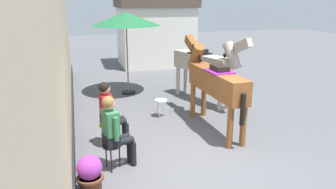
{
  "coord_description": "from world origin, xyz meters",
  "views": [
    {
      "loc": [
        -2.2,
        -4.96,
        2.99
      ],
      "look_at": [
        -0.4,
        1.2,
        1.05
      ],
      "focal_mm": 34.25,
      "sensor_mm": 36.0,
      "label": 1
    }
  ],
  "objects_px": {
    "saddled_horse_near": "(214,81)",
    "spare_stool_white": "(161,102)",
    "seated_visitor_near": "(114,129)",
    "cafe_parasol": "(126,19)",
    "seated_visitor_far": "(110,111)",
    "flower_planter_middle": "(90,174)",
    "saddled_horse_far": "(205,64)"
  },
  "relations": [
    {
      "from": "saddled_horse_near",
      "to": "spare_stool_white",
      "type": "height_order",
      "value": "saddled_horse_near"
    },
    {
      "from": "seated_visitor_near",
      "to": "cafe_parasol",
      "type": "distance_m",
      "value": 5.08
    },
    {
      "from": "seated_visitor_far",
      "to": "saddled_horse_near",
      "type": "xyz_separation_m",
      "value": [
        2.44,
        0.29,
        0.38
      ]
    },
    {
      "from": "flower_planter_middle",
      "to": "seated_visitor_near",
      "type": "bearing_deg",
      "value": 53.62
    },
    {
      "from": "saddled_horse_far",
      "to": "spare_stool_white",
      "type": "relative_size",
      "value": 6.28
    },
    {
      "from": "seated_visitor_near",
      "to": "flower_planter_middle",
      "type": "height_order",
      "value": "seated_visitor_near"
    },
    {
      "from": "cafe_parasol",
      "to": "seated_visitor_near",
      "type": "bearing_deg",
      "value": -102.24
    },
    {
      "from": "seated_visitor_near",
      "to": "saddled_horse_near",
      "type": "xyz_separation_m",
      "value": [
        2.47,
        1.27,
        0.38
      ]
    },
    {
      "from": "seated_visitor_far",
      "to": "cafe_parasol",
      "type": "height_order",
      "value": "cafe_parasol"
    },
    {
      "from": "seated_visitor_far",
      "to": "saddled_horse_near",
      "type": "relative_size",
      "value": 0.46
    },
    {
      "from": "saddled_horse_far",
      "to": "spare_stool_white",
      "type": "xyz_separation_m",
      "value": [
        -1.55,
        -0.86,
        -0.76
      ]
    },
    {
      "from": "saddled_horse_far",
      "to": "flower_planter_middle",
      "type": "relative_size",
      "value": 4.51
    },
    {
      "from": "spare_stool_white",
      "to": "flower_planter_middle",
      "type": "bearing_deg",
      "value": -123.27
    },
    {
      "from": "cafe_parasol",
      "to": "seated_visitor_far",
      "type": "bearing_deg",
      "value": -104.9
    },
    {
      "from": "saddled_horse_far",
      "to": "spare_stool_white",
      "type": "height_order",
      "value": "saddled_horse_far"
    },
    {
      "from": "seated_visitor_near",
      "to": "spare_stool_white",
      "type": "bearing_deg",
      "value": 57.65
    },
    {
      "from": "seated_visitor_far",
      "to": "saddled_horse_far",
      "type": "xyz_separation_m",
      "value": [
        3.01,
        2.22,
        0.38
      ]
    },
    {
      "from": "saddled_horse_far",
      "to": "spare_stool_white",
      "type": "bearing_deg",
      "value": -151.17
    },
    {
      "from": "saddled_horse_near",
      "to": "cafe_parasol",
      "type": "distance_m",
      "value": 3.93
    },
    {
      "from": "flower_planter_middle",
      "to": "cafe_parasol",
      "type": "height_order",
      "value": "cafe_parasol"
    },
    {
      "from": "spare_stool_white",
      "to": "seated_visitor_near",
      "type": "bearing_deg",
      "value": -122.35
    },
    {
      "from": "saddled_horse_far",
      "to": "cafe_parasol",
      "type": "bearing_deg",
      "value": 143.03
    },
    {
      "from": "seated_visitor_near",
      "to": "cafe_parasol",
      "type": "bearing_deg",
      "value": 77.76
    },
    {
      "from": "seated_visitor_far",
      "to": "cafe_parasol",
      "type": "relative_size",
      "value": 0.54
    },
    {
      "from": "flower_planter_middle",
      "to": "spare_stool_white",
      "type": "relative_size",
      "value": 1.39
    },
    {
      "from": "seated_visitor_far",
      "to": "flower_planter_middle",
      "type": "distance_m",
      "value": 1.77
    },
    {
      "from": "saddled_horse_far",
      "to": "seated_visitor_far",
      "type": "bearing_deg",
      "value": -143.56
    },
    {
      "from": "seated_visitor_near",
      "to": "flower_planter_middle",
      "type": "bearing_deg",
      "value": -126.38
    },
    {
      "from": "saddled_horse_far",
      "to": "cafe_parasol",
      "type": "xyz_separation_m",
      "value": [
        -2.02,
        1.52,
        1.2
      ]
    },
    {
      "from": "cafe_parasol",
      "to": "spare_stool_white",
      "type": "distance_m",
      "value": 3.11
    },
    {
      "from": "flower_planter_middle",
      "to": "seated_visitor_far",
      "type": "bearing_deg",
      "value": 72.58
    },
    {
      "from": "seated_visitor_far",
      "to": "spare_stool_white",
      "type": "height_order",
      "value": "seated_visitor_far"
    }
  ]
}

